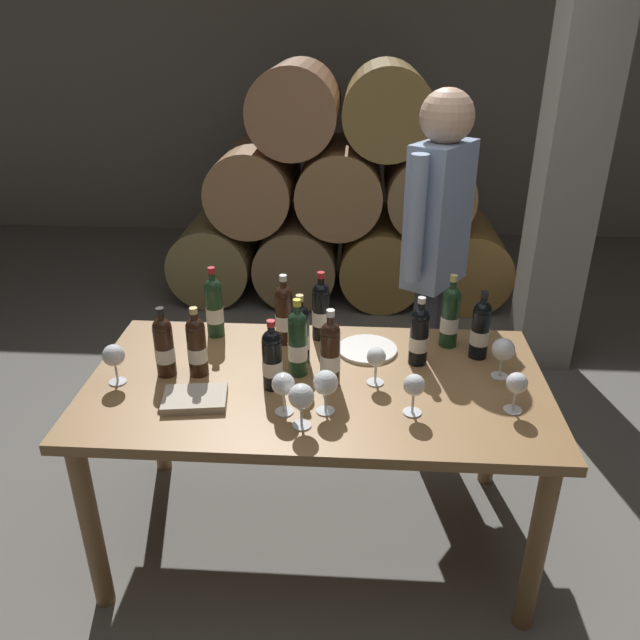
% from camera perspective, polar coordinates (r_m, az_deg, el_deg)
% --- Properties ---
extents(ground_plane, '(14.00, 14.00, 0.00)m').
position_cam_1_polar(ground_plane, '(2.83, -0.27, -18.62)').
color(ground_plane, '#66635E').
extents(cellar_back_wall, '(10.00, 0.24, 2.80)m').
position_cam_1_polar(cellar_back_wall, '(6.24, 2.46, 20.64)').
color(cellar_back_wall, gray).
rests_on(cellar_back_wall, ground_plane).
extents(barrel_stack, '(2.49, 0.90, 1.69)m').
position_cam_1_polar(barrel_stack, '(4.78, 1.83, 10.71)').
color(barrel_stack, olive).
rests_on(barrel_stack, ground_plane).
extents(stone_pillar, '(0.32, 0.32, 2.60)m').
position_cam_1_polar(stone_pillar, '(3.85, 21.74, 13.96)').
color(stone_pillar, gray).
rests_on(stone_pillar, ground_plane).
extents(dining_table, '(1.70, 0.90, 0.76)m').
position_cam_1_polar(dining_table, '(2.41, -0.30, -7.26)').
color(dining_table, olive).
rests_on(dining_table, ground_plane).
extents(wine_bottle_0, '(0.07, 0.07, 0.31)m').
position_cam_1_polar(wine_bottle_0, '(2.34, -2.03, -2.04)').
color(wine_bottle_0, '#19381E').
rests_on(wine_bottle_0, dining_table).
extents(wine_bottle_1, '(0.07, 0.07, 0.27)m').
position_cam_1_polar(wine_bottle_1, '(2.38, -11.04, -2.28)').
color(wine_bottle_1, black).
rests_on(wine_bottle_1, dining_table).
extents(wine_bottle_2, '(0.07, 0.07, 0.30)m').
position_cam_1_polar(wine_bottle_2, '(2.57, -3.27, 0.55)').
color(wine_bottle_2, black).
rests_on(wine_bottle_2, dining_table).
extents(wine_bottle_3, '(0.07, 0.07, 0.31)m').
position_cam_1_polar(wine_bottle_3, '(2.66, -9.51, 1.20)').
color(wine_bottle_3, '#19381E').
rests_on(wine_bottle_3, dining_table).
extents(wine_bottle_4, '(0.07, 0.07, 0.28)m').
position_cam_1_polar(wine_bottle_4, '(2.44, 8.92, -1.34)').
color(wine_bottle_4, black).
rests_on(wine_bottle_4, dining_table).
extents(wine_bottle_5, '(0.07, 0.07, 0.28)m').
position_cam_1_polar(wine_bottle_5, '(2.53, 14.27, -0.78)').
color(wine_bottle_5, black).
rests_on(wine_bottle_5, dining_table).
extents(wine_bottle_6, '(0.07, 0.07, 0.27)m').
position_cam_1_polar(wine_bottle_6, '(2.41, -13.87, -2.28)').
color(wine_bottle_6, black).
rests_on(wine_bottle_6, dining_table).
extents(wine_bottle_7, '(0.07, 0.07, 0.31)m').
position_cam_1_polar(wine_bottle_7, '(2.59, 11.65, 0.37)').
color(wine_bottle_7, '#19381E').
rests_on(wine_bottle_7, dining_table).
extents(wine_bottle_8, '(0.07, 0.07, 0.29)m').
position_cam_1_polar(wine_bottle_8, '(2.60, 0.08, 0.91)').
color(wine_bottle_8, black).
rests_on(wine_bottle_8, dining_table).
extents(wine_bottle_9, '(0.07, 0.07, 0.28)m').
position_cam_1_polar(wine_bottle_9, '(2.43, -1.80, -1.18)').
color(wine_bottle_9, black).
rests_on(wine_bottle_9, dining_table).
extents(wine_bottle_10, '(0.07, 0.07, 0.30)m').
position_cam_1_polar(wine_bottle_10, '(2.27, 0.93, -3.00)').
color(wine_bottle_10, black).
rests_on(wine_bottle_10, dining_table).
extents(wine_bottle_11, '(0.07, 0.07, 0.27)m').
position_cam_1_polar(wine_bottle_11, '(2.26, -4.33, -3.50)').
color(wine_bottle_11, black).
rests_on(wine_bottle_11, dining_table).
extents(wine_glass_0, '(0.08, 0.08, 0.15)m').
position_cam_1_polar(wine_glass_0, '(2.15, 8.48, -5.95)').
color(wine_glass_0, white).
rests_on(wine_glass_0, dining_table).
extents(wine_glass_1, '(0.08, 0.08, 0.16)m').
position_cam_1_polar(wine_glass_1, '(2.41, -18.09, -3.14)').
color(wine_glass_1, white).
rests_on(wine_glass_1, dining_table).
extents(wine_glass_2, '(0.07, 0.07, 0.15)m').
position_cam_1_polar(wine_glass_2, '(2.30, 5.09, -3.48)').
color(wine_glass_2, white).
rests_on(wine_glass_2, dining_table).
extents(wine_glass_3, '(0.09, 0.09, 0.16)m').
position_cam_1_polar(wine_glass_3, '(2.13, 0.51, -5.76)').
color(wine_glass_3, white).
rests_on(wine_glass_3, dining_table).
extents(wine_glass_4, '(0.08, 0.08, 0.15)m').
position_cam_1_polar(wine_glass_4, '(2.13, -3.32, -5.90)').
color(wine_glass_4, white).
rests_on(wine_glass_4, dining_table).
extents(wine_glass_5, '(0.08, 0.08, 0.16)m').
position_cam_1_polar(wine_glass_5, '(2.06, -1.70, -6.98)').
color(wine_glass_5, white).
rests_on(wine_glass_5, dining_table).
extents(wine_glass_6, '(0.07, 0.07, 0.15)m').
position_cam_1_polar(wine_glass_6, '(2.23, 17.30, -5.58)').
color(wine_glass_6, white).
rests_on(wine_glass_6, dining_table).
extents(wine_glass_7, '(0.09, 0.09, 0.16)m').
position_cam_1_polar(wine_glass_7, '(2.42, 16.17, -2.65)').
color(wine_glass_7, white).
rests_on(wine_glass_7, dining_table).
extents(tasting_notebook, '(0.24, 0.19, 0.03)m').
position_cam_1_polar(tasting_notebook, '(2.27, -11.21, -6.98)').
color(tasting_notebook, '#B2A893').
rests_on(tasting_notebook, dining_table).
extents(serving_plate, '(0.24, 0.24, 0.01)m').
position_cam_1_polar(serving_plate, '(2.56, 4.28, -2.66)').
color(serving_plate, white).
rests_on(serving_plate, dining_table).
extents(sommelier_presenting, '(0.33, 0.43, 1.72)m').
position_cam_1_polar(sommelier_presenting, '(2.94, 10.43, 6.81)').
color(sommelier_presenting, '#383842').
rests_on(sommelier_presenting, ground_plane).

